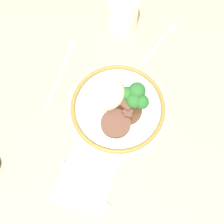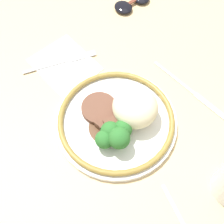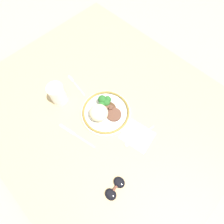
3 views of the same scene
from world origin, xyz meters
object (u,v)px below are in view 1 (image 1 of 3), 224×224
(plate, at_px, (117,104))
(juice_glass, at_px, (123,14))
(fork, at_px, (81,180))
(knife, at_px, (62,71))
(spoon, at_px, (168,32))

(plate, xyz_separation_m, juice_glass, (0.23, 0.11, 0.03))
(fork, xyz_separation_m, knife, (0.23, 0.20, -0.00))
(plate, height_order, spoon, plate)
(juice_glass, bearing_deg, plate, -153.72)
(fork, bearing_deg, knife, -37.14)
(fork, relative_size, knife, 0.83)
(plate, relative_size, fork, 1.44)
(plate, distance_m, knife, 0.19)
(knife, distance_m, spoon, 0.32)
(plate, relative_size, spoon, 1.51)
(fork, xyz_separation_m, spoon, (0.48, 0.01, -0.00))
(plate, relative_size, knife, 1.20)
(juice_glass, height_order, knife, juice_glass)
(spoon, bearing_deg, juice_glass, 117.40)
(plate, distance_m, juice_glass, 0.26)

